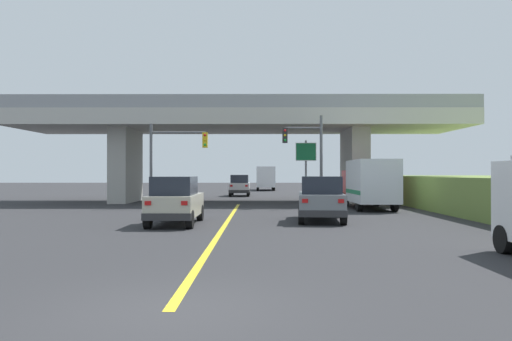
% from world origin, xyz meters
% --- Properties ---
extents(ground, '(160.00, 160.00, 0.00)m').
position_xyz_m(ground, '(0.00, 30.12, 0.00)').
color(ground, '#2B2B2D').
extents(overpass_bridge, '(32.90, 8.68, 7.47)m').
position_xyz_m(overpass_bridge, '(0.00, 30.12, 5.44)').
color(overpass_bridge, '#B7B5AD').
rests_on(overpass_bridge, ground).
extents(lane_divider_stripe, '(0.20, 27.11, 0.01)m').
position_xyz_m(lane_divider_stripe, '(0.00, 13.55, 0.00)').
color(lane_divider_stripe, yellow).
rests_on(lane_divider_stripe, ground).
extents(suv_lead, '(1.90, 4.57, 2.02)m').
position_xyz_m(suv_lead, '(-2.09, 13.34, 1.01)').
color(suv_lead, '#B7B29E').
rests_on(suv_lead, ground).
extents(suv_crossing, '(2.37, 4.85, 2.02)m').
position_xyz_m(suv_crossing, '(4.21, 14.93, 1.02)').
color(suv_crossing, slate).
rests_on(suv_crossing, ground).
extents(box_truck, '(2.33, 6.64, 2.95)m').
position_xyz_m(box_truck, '(8.10, 22.64, 1.56)').
color(box_truck, red).
rests_on(box_truck, ground).
extents(sedan_oncoming, '(1.91, 4.60, 2.02)m').
position_xyz_m(sedan_oncoming, '(-0.41, 40.39, 1.01)').
color(sedan_oncoming, silver).
rests_on(sedan_oncoming, ground).
extents(traffic_signal_nearside, '(2.55, 0.36, 5.83)m').
position_xyz_m(traffic_signal_nearside, '(4.57, 24.11, 3.62)').
color(traffic_signal_nearside, '#56595E').
rests_on(traffic_signal_nearside, ground).
extents(traffic_signal_farside, '(3.65, 0.36, 5.28)m').
position_xyz_m(traffic_signal_farside, '(-4.10, 23.77, 3.44)').
color(traffic_signal_farside, '#56595E').
rests_on(traffic_signal_farside, ground).
extents(highway_sign, '(1.44, 0.17, 4.46)m').
position_xyz_m(highway_sign, '(4.70, 27.31, 3.23)').
color(highway_sign, slate).
rests_on(highway_sign, ground).
extents(semi_truck_distant, '(2.33, 7.23, 3.02)m').
position_xyz_m(semi_truck_distant, '(2.30, 56.99, 1.60)').
color(semi_truck_distant, navy).
rests_on(semi_truck_distant, ground).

